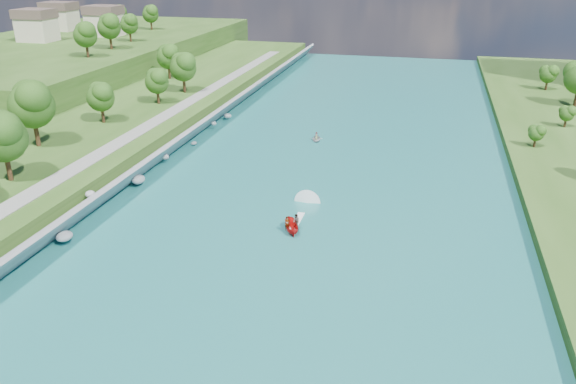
# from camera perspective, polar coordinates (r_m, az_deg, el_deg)

# --- Properties ---
(ground) EXTENTS (260.00, 260.00, 0.00)m
(ground) POSITION_cam_1_polar(r_m,az_deg,el_deg) (57.64, -2.24, -9.48)
(ground) COLOR #2D5119
(ground) RESTS_ON ground
(river_water) EXTENTS (55.00, 240.00, 0.10)m
(river_water) POSITION_cam_1_polar(r_m,az_deg,el_deg) (74.69, 2.09, -1.42)
(river_water) COLOR #1B6965
(river_water) RESTS_ON ground
(ridge_west) EXTENTS (60.00, 120.00, 9.00)m
(ridge_west) POSITION_cam_1_polar(r_m,az_deg,el_deg) (173.38, -20.31, 12.92)
(ridge_west) COLOR #2D5119
(ridge_west) RESTS_ON ground
(riprap_bank) EXTENTS (4.07, 236.00, 4.18)m
(riprap_bank) POSITION_cam_1_polar(r_m,az_deg,el_deg) (82.46, -15.80, 1.43)
(riprap_bank) COLOR slate
(riprap_bank) RESTS_ON ground
(riverside_path) EXTENTS (3.00, 200.00, 0.10)m
(riverside_path) POSITION_cam_1_polar(r_m,az_deg,el_deg) (85.73, -19.63, 3.03)
(riverside_path) COLOR gray
(riverside_path) RESTS_ON berm_west
(ridge_houses) EXTENTS (29.50, 29.50, 8.40)m
(ridge_houses) POSITION_cam_1_polar(r_m,az_deg,el_deg) (179.83, -21.51, 15.93)
(ridge_houses) COLOR beige
(ridge_houses) RESTS_ON ridge_west
(trees_ridge) EXTENTS (19.91, 55.15, 10.13)m
(trees_ridge) POSITION_cam_1_polar(r_m,az_deg,el_deg) (162.30, -16.85, 16.04)
(trees_ridge) COLOR #234312
(trees_ridge) RESTS_ON ridge_west
(motorboat) EXTENTS (3.60, 18.80, 2.13)m
(motorboat) POSITION_cam_1_polar(r_m,az_deg,el_deg) (69.08, 0.73, -2.91)
(motorboat) COLOR red
(motorboat) RESTS_ON river_water
(raft) EXTENTS (2.82, 3.55, 1.56)m
(raft) POSITION_cam_1_polar(r_m,az_deg,el_deg) (100.89, 2.89, 5.44)
(raft) COLOR #92959A
(raft) RESTS_ON river_water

